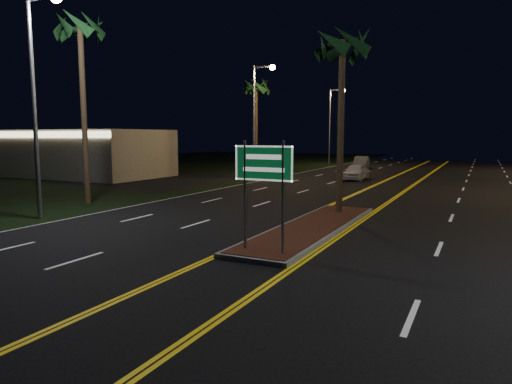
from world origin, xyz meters
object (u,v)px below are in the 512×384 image
Objects in this scene: highway_sign at (264,174)px; car_far at (361,161)px; streetlight_left_near at (39,81)px; streetlight_left_far at (333,118)px; streetlight_left_mid at (258,108)px; median_island at (312,227)px; palm_left_near at (80,29)px; commercial_building at (80,153)px; palm_left_far at (256,88)px; car_near at (356,170)px; palm_median at (343,45)px.

highway_sign is 0.70× the size of car_far.
streetlight_left_near is 40.00m from streetlight_left_far.
median_island is at bearing -58.02° from streetlight_left_mid.
streetlight_left_far is 36.18m from palm_left_near.
highway_sign is at bearing -22.60° from palm_left_near.
commercial_building is 3.28× the size of car_far.
palm_left_far reaches higher than car_near.
highway_sign is at bearing -63.08° from palm_left_far.
palm_left_far is 1.93× the size of car_far.
commercial_building is (-26.00, 17.19, -0.40)m from highway_sign.
car_near is at bearing 98.12° from highway_sign.
highway_sign is 0.70× the size of car_near.
streetlight_left_far is (-10.61, 37.00, 5.57)m from median_island.
streetlight_left_far is 1.97× the size of car_far.
streetlight_left_far is (0.00, 20.00, 0.00)m from streetlight_left_mid.
streetlight_left_mid is at bearing -90.00° from streetlight_left_far.
streetlight_left_near reaches higher than car_near.
palm_left_far is at bearing -124.99° from car_far.
palm_left_far is 1.91× the size of car_near.
palm_left_near reaches higher than streetlight_left_near.
streetlight_left_mid is at bearing 128.17° from palm_median.
streetlight_left_near is at bearing -164.22° from median_island.
streetlight_left_mid is 9.20m from car_near.
palm_left_far is (-12.80, 17.50, 0.47)m from palm_median.
commercial_building is 28.75m from streetlight_left_far.
palm_median is 1.82× the size of car_far.
palm_left_near is (-12.50, -2.50, 1.40)m from palm_median.
commercial_building is (-26.00, 12.99, 1.92)m from median_island.
streetlight_left_far is (0.00, 40.00, 0.00)m from streetlight_left_near.
streetlight_left_near is at bearing -90.00° from streetlight_left_far.
streetlight_left_far is at bearing 104.44° from highway_sign.
palm_left_near reaches higher than median_island.
commercial_building reaches higher than car_near.
streetlight_left_far is at bearing 82.22° from palm_left_far.
commercial_building is at bearing 159.95° from palm_median.
commercial_building is at bearing 133.90° from streetlight_left_near.
streetlight_left_near is at bearing -64.74° from palm_left_near.
car_far is (-6.18, 29.72, -6.51)m from palm_median.
median_island is at bearing -80.38° from car_near.
median_island is at bearing -86.00° from car_far.
streetlight_left_mid is (0.00, 20.00, 0.00)m from streetlight_left_near.
streetlight_left_mid is 16.39m from palm_left_near.
car_near is (9.33, -0.89, -6.98)m from palm_left_far.
streetlight_left_far is at bearing 90.00° from streetlight_left_near.
streetlight_left_mid is at bearing 14.61° from commercial_building.
streetlight_left_far is (15.39, 24.01, 3.65)m from commercial_building.
palm_left_near is (-1.89, -16.00, 3.02)m from streetlight_left_mid.
car_near is (22.53, 7.12, -1.24)m from commercial_building.
highway_sign is 28.77m from palm_left_far.
streetlight_left_far reaches higher than car_far.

